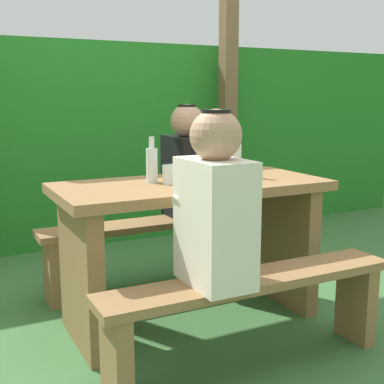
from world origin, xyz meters
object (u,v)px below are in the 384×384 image
(cell_phone, at_px, (189,187))
(bottle_right, at_px, (152,164))
(person_white_shirt, at_px, (215,205))
(bench_near, at_px, (251,303))
(person_black_coat, at_px, (187,166))
(drinking_glass, at_px, (170,174))
(bottle_left, at_px, (235,158))
(bottle_center, at_px, (219,165))
(bench_far, at_px, (151,239))
(picnic_table, at_px, (192,228))

(cell_phone, bearing_deg, bottle_right, 140.71)
(person_white_shirt, bearing_deg, bench_near, -1.03)
(person_black_coat, relative_size, drinking_glass, 7.40)
(person_black_coat, relative_size, bottle_left, 2.84)
(person_black_coat, distance_m, drinking_glass, 0.70)
(drinking_glass, height_order, bottle_center, bottle_center)
(person_white_shirt, bearing_deg, bench_far, 80.78)
(bench_far, height_order, bottle_center, bottle_center)
(bottle_left, bearing_deg, cell_phone, -152.03)
(person_white_shirt, xyz_separation_m, bottle_right, (-0.01, 0.64, 0.09))
(bench_far, distance_m, bottle_center, 0.87)
(bench_near, relative_size, bottle_center, 6.07)
(person_white_shirt, distance_m, person_black_coat, 1.22)
(picnic_table, bearing_deg, bottle_left, 11.15)
(bench_near, xyz_separation_m, cell_phone, (-0.09, 0.42, 0.46))
(bottle_right, relative_size, bottle_center, 1.02)
(bottle_left, bearing_deg, drinking_glass, -171.07)
(picnic_table, distance_m, bench_far, 0.61)
(person_black_coat, height_order, bottle_left, person_black_coat)
(picnic_table, relative_size, bottle_center, 6.07)
(bottle_left, height_order, cell_phone, bottle_left)
(person_white_shirt, bearing_deg, bottle_center, 58.25)
(bottle_left, distance_m, bottle_right, 0.49)
(picnic_table, xyz_separation_m, bench_near, (0.00, -0.57, -0.21))
(drinking_glass, distance_m, cell_phone, 0.15)
(bottle_left, bearing_deg, bottle_center, -141.19)
(picnic_table, height_order, bottle_left, bottle_left)
(picnic_table, height_order, cell_phone, cell_phone)
(bottle_left, relative_size, bottle_center, 1.10)
(bottle_left, xyz_separation_m, cell_phone, (-0.39, -0.21, -0.10))
(bench_near, bearing_deg, person_white_shirt, 178.97)
(drinking_glass, bearing_deg, bottle_left, 8.93)
(person_white_shirt, xyz_separation_m, bottle_left, (0.48, 0.63, 0.10))
(bottle_right, bearing_deg, person_black_coat, 47.70)
(bench_far, relative_size, bottle_center, 6.07)
(person_black_coat, distance_m, bottle_center, 0.68)
(cell_phone, bearing_deg, bottle_left, 55.49)
(bottle_center, distance_m, cell_phone, 0.23)
(bottle_center, relative_size, cell_phone, 1.65)
(bench_far, height_order, person_white_shirt, person_white_shirt)
(bench_near, relative_size, bottle_left, 5.52)
(drinking_glass, relative_size, bottle_left, 0.38)
(bench_near, height_order, bottle_left, bottle_left)
(bench_far, xyz_separation_m, person_white_shirt, (-0.18, -1.14, 0.45))
(cell_phone, bearing_deg, bench_near, -49.90)
(bench_near, distance_m, bottle_left, 0.89)
(bench_near, xyz_separation_m, bottle_center, (0.11, 0.48, 0.54))
(drinking_glass, bearing_deg, bench_near, -76.92)
(bench_near, bearing_deg, bench_far, 90.00)
(bench_near, height_order, bottle_right, bottle_right)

